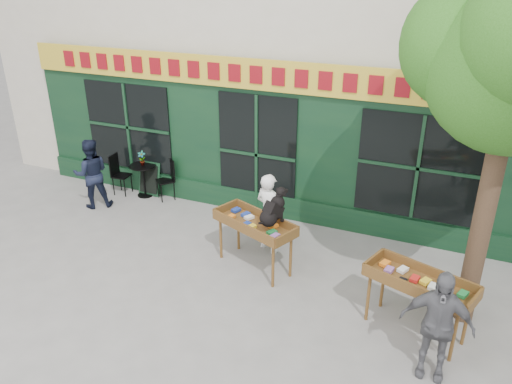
# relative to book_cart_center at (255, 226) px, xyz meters

# --- Properties ---
(ground) EXTENTS (80.00, 80.00, 0.00)m
(ground) POSITION_rel_book_cart_center_xyz_m (-0.80, -0.33, -0.82)
(ground) COLOR slate
(ground) RESTS_ON ground
(book_cart_center) EXTENTS (1.62, 1.13, 0.99)m
(book_cart_center) POSITION_rel_book_cart_center_xyz_m (0.00, 0.00, 0.00)
(book_cart_center) COLOR brown
(book_cart_center) RESTS_ON ground
(dog) EXTENTS (0.54, 0.68, 0.60)m
(dog) POSITION_rel_book_cart_center_xyz_m (0.35, -0.05, 0.47)
(dog) COLOR black
(dog) RESTS_ON book_cart_center
(woman) EXTENTS (0.66, 0.55, 1.54)m
(woman) POSITION_rel_book_cart_center_xyz_m (0.00, 0.65, -0.05)
(woman) COLOR white
(woman) RESTS_ON ground
(book_cart_right) EXTENTS (1.62, 1.07, 0.99)m
(book_cart_right) POSITION_rel_book_cart_center_xyz_m (2.83, -0.67, 0.00)
(book_cart_right) COLOR brown
(book_cart_right) RESTS_ON ground
(man_right) EXTENTS (0.93, 0.40, 1.57)m
(man_right) POSITION_rel_book_cart_center_xyz_m (3.13, -1.42, -0.04)
(man_right) COLOR #55555A
(man_right) RESTS_ON ground
(bistro_table) EXTENTS (0.60, 0.60, 0.76)m
(bistro_table) POSITION_rel_book_cart_center_xyz_m (-3.55, 1.76, -0.28)
(bistro_table) COLOR black
(bistro_table) RESTS_ON ground
(bistro_chair_left) EXTENTS (0.40, 0.39, 0.95)m
(bistro_chair_left) POSITION_rel_book_cart_center_xyz_m (-4.19, 1.65, -0.26)
(bistro_chair_left) COLOR black
(bistro_chair_left) RESTS_ON ground
(bistro_chair_right) EXTENTS (0.51, 0.51, 0.95)m
(bistro_chair_right) POSITION_rel_book_cart_center_xyz_m (-2.94, 1.87, -0.26)
(bistro_chair_right) COLOR black
(bistro_chair_right) RESTS_ON ground
(potted_plant) EXTENTS (0.21, 0.17, 0.34)m
(potted_plant) POSITION_rel_book_cart_center_xyz_m (-3.55, 1.76, 0.11)
(potted_plant) COLOR gray
(potted_plant) RESTS_ON bistro_table
(man_left) EXTENTS (0.96, 0.94, 1.57)m
(man_left) POSITION_rel_book_cart_center_xyz_m (-4.25, 0.86, -0.04)
(man_left) COLOR black
(man_left) RESTS_ON ground
(chalkboard) EXTENTS (0.56, 0.20, 0.79)m
(chalkboard) POSITION_rel_book_cart_center_xyz_m (-3.48, 1.86, -0.42)
(chalkboard) COLOR black
(chalkboard) RESTS_ON ground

